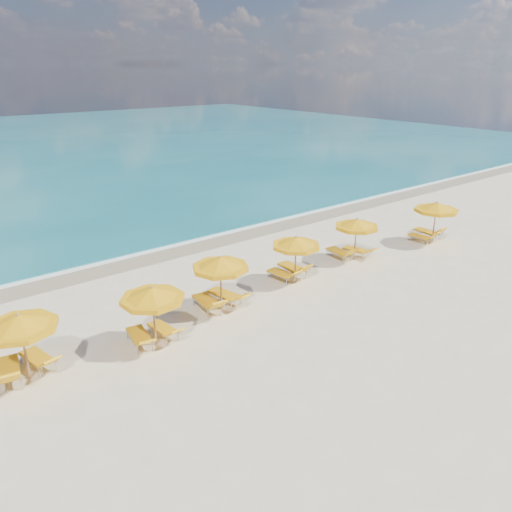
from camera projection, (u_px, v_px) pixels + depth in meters
ground_plane at (278, 293)px, 21.01m from camera, size 120.00×120.00×0.00m
wet_sand_band at (187, 246)px, 26.42m from camera, size 120.00×2.60×0.01m
foam_line at (179, 242)px, 27.00m from camera, size 120.00×1.20×0.03m
whitecap_near at (17, 224)px, 29.94m from camera, size 14.00×0.36×0.05m
whitecap_far at (167, 175)px, 43.18m from camera, size 18.00×0.30×0.05m
umbrella_1 at (20, 323)px, 14.62m from camera, size 2.32×2.32×2.22m
umbrella_2 at (152, 295)px, 16.46m from camera, size 2.74×2.74×2.20m
umbrella_3 at (220, 264)px, 18.93m from camera, size 2.33×2.33×2.23m
umbrella_4 at (296, 243)px, 21.42m from camera, size 2.66×2.66×2.14m
umbrella_5 at (357, 224)px, 23.91m from camera, size 2.72×2.72×2.14m
umbrella_6 at (436, 207)px, 26.19m from camera, size 2.39×2.39×2.30m
lounger_1_left at (9, 375)px, 15.02m from camera, size 1.01×2.05×0.94m
lounger_1_right at (39, 362)px, 15.73m from camera, size 0.93×1.86×0.78m
lounger_2_left at (140, 340)px, 16.99m from camera, size 0.89×1.86×0.74m
lounger_2_right at (164, 332)px, 17.50m from camera, size 0.67×1.69×0.72m
lounger_3_left at (208, 305)px, 19.36m from camera, size 0.87×1.99×0.89m
lounger_3_right at (225, 298)px, 20.00m from camera, size 0.99×2.00×0.72m
lounger_4_left at (282, 276)px, 22.09m from camera, size 0.72×1.72×0.76m
lounger_4_right at (293, 271)px, 22.58m from camera, size 0.78×1.91×0.89m
lounger_5_left at (340, 255)px, 24.57m from camera, size 0.77×1.80×0.86m
lounger_5_right at (357, 252)px, 24.92m from camera, size 0.87×1.77×0.66m
lounger_6_left at (421, 239)px, 26.85m from camera, size 0.69×1.60×0.77m
lounger_6_right at (427, 234)px, 27.49m from camera, size 0.72×1.81×0.88m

